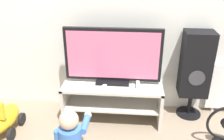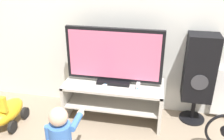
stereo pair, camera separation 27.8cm
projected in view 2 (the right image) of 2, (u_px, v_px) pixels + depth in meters
name	position (u px, v px, depth m)	size (l,w,h in m)	color
ground_plane	(110.00, 129.00, 2.95)	(16.00, 16.00, 0.00)	gray
wall_back	(119.00, 9.00, 2.91)	(10.00, 0.06, 2.60)	silver
tv_stand	(114.00, 95.00, 3.04)	(1.18, 0.50, 0.48)	beige
television	(114.00, 57.00, 2.85)	(1.12, 0.20, 0.67)	black
game_console	(138.00, 85.00, 2.88)	(0.04, 0.17, 0.05)	white
remote_primary	(84.00, 83.00, 2.95)	(0.08, 0.13, 0.03)	white
remote_secondary	(105.00, 85.00, 2.91)	(0.09, 0.13, 0.03)	white
child	(61.00, 138.00, 2.16)	(0.28, 0.43, 0.74)	#3F4C72
speaker_tower	(199.00, 70.00, 2.85)	(0.34, 0.31, 1.10)	black
ride_on_toy	(7.00, 112.00, 2.97)	(0.30, 0.52, 0.47)	gold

